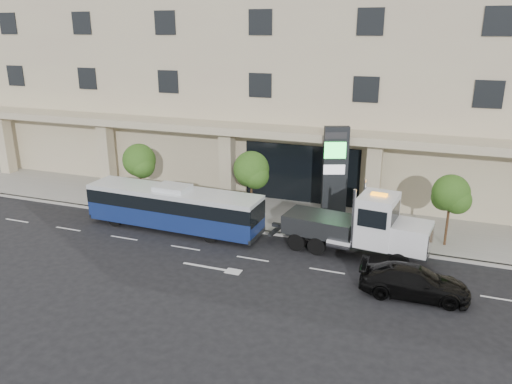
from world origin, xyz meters
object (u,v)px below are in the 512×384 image
tow_truck (362,227)px  signage_pylon (335,174)px  city_bus (174,207)px  black_sedan (414,282)px

tow_truck → signage_pylon: (-2.40, 4.25, 1.53)m
signage_pylon → city_bus: bearing=-174.5°
city_bus → tow_truck: bearing=2.5°
city_bus → signage_pylon: 9.98m
tow_truck → black_sedan: bearing=-42.6°
city_bus → signage_pylon: bearing=28.3°
tow_truck → signage_pylon: signage_pylon is taller
tow_truck → black_sedan: tow_truck is taller
city_bus → signage_pylon: (8.79, 4.38, 1.76)m
city_bus → signage_pylon: signage_pylon is taller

